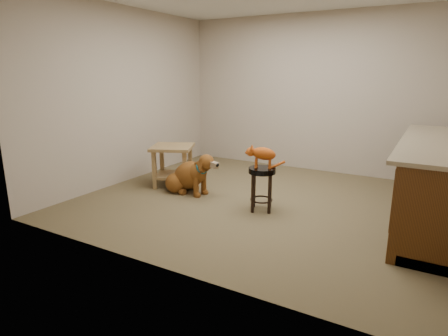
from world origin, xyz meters
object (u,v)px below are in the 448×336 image
Objects in this scene: side_table at (173,159)px; golden_retriever at (189,176)px; padded_stool at (262,180)px; tabby_kitten at (262,154)px; wood_stool at (428,166)px.

side_table is 0.49m from golden_retriever.
padded_stool is at bearing -11.06° from side_table.
side_table is at bearing 147.84° from tabby_kitten.
wood_stool is 3.42m from golden_retriever.
tabby_kitten is at bearing -164.79° from padded_stool.
wood_stool is (1.71, 1.98, -0.04)m from padded_stool.
tabby_kitten is (1.16, -0.13, 0.47)m from golden_retriever.
padded_stool is at bearing -130.92° from wood_stool.
golden_retriever is at bearing -23.07° from side_table.
tabby_kitten reaches higher than padded_stool.
wood_stool is 2.65m from tabby_kitten.
side_table is at bearing 168.94° from padded_stool.
wood_stool is 1.53× the size of tabby_kitten.
wood_stool reaches higher than side_table.
wood_stool is at bearing 40.52° from golden_retriever.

